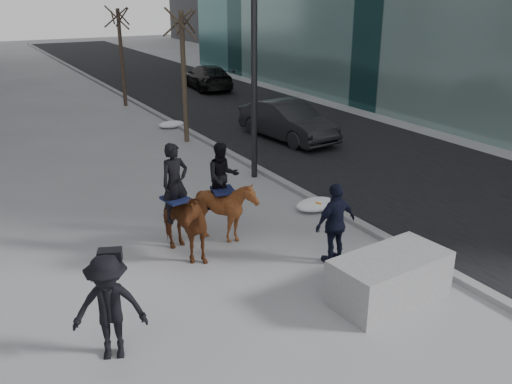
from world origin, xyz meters
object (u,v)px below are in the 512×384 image
planter (389,278)px  mounted_left (179,216)px  car_near (287,121)px  mounted_right (225,202)px

planter → mounted_left: bearing=127.2°
car_near → mounted_right: 9.09m
car_near → mounted_right: mounted_right is taller
mounted_left → mounted_right: 1.26m
car_near → mounted_left: size_ratio=1.78×
mounted_left → mounted_right: (1.23, 0.26, -0.02)m
planter → mounted_right: (-1.47, 3.82, 0.47)m
car_near → mounted_left: bearing=-142.1°
mounted_left → mounted_right: mounted_left is taller
planter → car_near: size_ratio=0.50×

